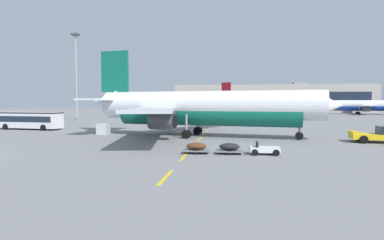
# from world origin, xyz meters

# --- Properties ---
(ground) EXTENTS (400.00, 400.00, 0.00)m
(ground) POSITION_xyz_m (40.00, 40.00, 0.00)
(ground) COLOR slate
(apron_paint_markings) EXTENTS (8.00, 95.27, 0.01)m
(apron_paint_markings) POSITION_xyz_m (18.00, 37.62, 0.00)
(apron_paint_markings) COLOR yellow
(apron_paint_markings) RESTS_ON ground
(airliner_foreground) EXTENTS (34.73, 34.10, 12.20)m
(airliner_foreground) POSITION_xyz_m (18.05, 18.23, 3.95)
(airliner_foreground) COLOR white
(airliner_foreground) RESTS_ON ground
(pushback_tug) EXTENTS (6.32, 3.80, 2.08)m
(pushback_tug) POSITION_xyz_m (39.15, 14.51, 0.90)
(pushback_tug) COLOR yellow
(pushback_tug) RESTS_ON ground
(airliner_mid_left) EXTENTS (32.30, 29.83, 12.72)m
(airliner_mid_left) POSITION_xyz_m (8.77, 109.54, 4.12)
(airliner_mid_left) COLOR silver
(airliner_mid_left) RESTS_ON ground
(airliner_far_center) EXTENTS (31.51, 30.81, 11.11)m
(airliner_far_center) POSITION_xyz_m (71.50, 109.69, 3.60)
(airliner_far_center) COLOR white
(airliner_far_center) RESTS_ON ground
(apron_shuttle_bus) EXTENTS (12.27, 4.23, 3.00)m
(apron_shuttle_bus) POSITION_xyz_m (-12.72, 25.63, 1.75)
(apron_shuttle_bus) COLOR silver
(apron_shuttle_bus) RESTS_ON ground
(baggage_train) EXTENTS (8.63, 1.72, 1.14)m
(baggage_train) POSITION_xyz_m (21.87, 4.32, 0.52)
(baggage_train) COLOR silver
(baggage_train) RESTS_ON ground
(uld_cargo_container) EXTENTS (1.62, 1.58, 1.60)m
(uld_cargo_container) POSITION_xyz_m (3.38, 19.51, 0.80)
(uld_cargo_container) COLOR #B7BCC6
(uld_cargo_container) RESTS_ON ground
(apron_light_mast_near) EXTENTS (1.80, 1.80, 23.28)m
(apron_light_mast_near) POSITION_xyz_m (-20.06, 56.31, 14.60)
(apron_light_mast_near) COLOR slate
(apron_light_mast_near) RESTS_ON ground
(terminal_satellite) EXTENTS (92.50, 22.96, 14.70)m
(terminal_satellite) POSITION_xyz_m (40.98, 134.52, 6.57)
(terminal_satellite) COLOR #9E998E
(terminal_satellite) RESTS_ON ground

